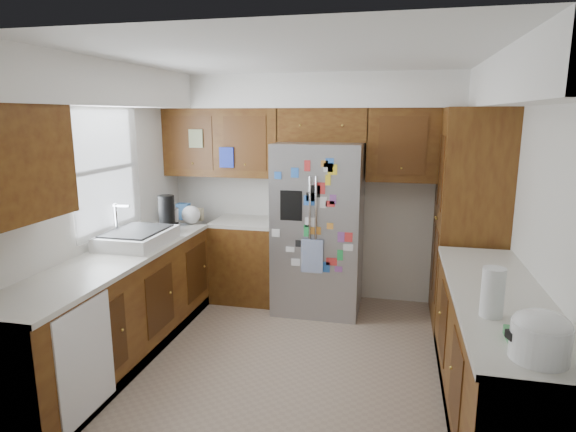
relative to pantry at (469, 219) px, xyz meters
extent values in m
plane|color=gray|center=(-1.50, -1.15, -1.07)|extent=(3.60, 3.60, 0.00)
cube|color=silver|center=(-1.50, 0.45, 0.18)|extent=(3.60, 0.04, 2.50)
cube|color=silver|center=(-3.30, -1.15, 0.18)|extent=(0.04, 3.20, 2.50)
cube|color=silver|center=(0.30, -1.15, 0.18)|extent=(0.04, 3.20, 2.50)
cube|color=silver|center=(-1.50, -2.75, 0.18)|extent=(3.60, 0.04, 2.50)
cube|color=white|center=(-1.50, -1.15, 1.43)|extent=(3.60, 3.20, 0.02)
cube|color=white|center=(-1.50, 0.26, 1.25)|extent=(3.60, 0.38, 0.35)
cube|color=white|center=(-3.11, -1.15, 1.25)|extent=(0.38, 3.20, 0.35)
cube|color=white|center=(0.11, -1.15, 1.25)|extent=(0.38, 3.20, 0.35)
cube|color=#49220E|center=(-2.63, 0.28, 0.70)|extent=(1.33, 0.34, 0.75)
cube|color=#49220E|center=(-0.36, 0.28, 0.70)|extent=(1.33, 0.34, 0.75)
cube|color=#49220E|center=(-3.13, -2.30, 0.70)|extent=(0.34, 0.85, 0.75)
cube|color=white|center=(-3.29, -1.05, 0.53)|extent=(0.02, 0.90, 1.05)
cube|color=white|center=(-3.25, -1.05, 0.53)|extent=(0.01, 1.02, 1.15)
cube|color=#2136C1|center=(-2.54, 0.09, 0.55)|extent=(0.16, 0.02, 0.22)
cube|color=beige|center=(-2.88, 0.09, 0.75)|extent=(0.16, 0.02, 0.20)
cube|color=#49220E|center=(-3.00, -1.45, -0.64)|extent=(0.60, 2.60, 0.88)
cube|color=#49220E|center=(-2.33, 0.15, -0.64)|extent=(0.75, 0.60, 0.88)
cube|color=silver|center=(-3.00, -1.45, -0.17)|extent=(0.63, 2.60, 0.04)
cube|color=silver|center=(-2.33, 0.15, -0.17)|extent=(0.75, 0.60, 0.04)
cube|color=black|center=(-3.00, -1.45, -1.02)|extent=(0.60, 2.60, 0.10)
cube|color=white|center=(-2.69, -2.30, -0.61)|extent=(0.01, 0.58, 0.80)
cube|color=#49220E|center=(0.00, -1.62, -0.64)|extent=(0.60, 2.25, 0.88)
cube|color=silver|center=(0.00, -1.62, -0.17)|extent=(0.63, 2.25, 0.04)
cube|color=black|center=(0.00, -1.62, -1.02)|extent=(0.60, 2.25, 0.10)
cube|color=#49220E|center=(0.00, 0.00, 0.00)|extent=(0.60, 0.90, 2.15)
cube|color=#9FA0A5|center=(-1.50, 0.05, -0.17)|extent=(0.90, 0.75, 1.80)
cylinder|color=silver|center=(-1.53, -0.34, -0.02)|extent=(0.02, 0.02, 0.90)
cylinder|color=silver|center=(-1.47, -0.34, -0.02)|extent=(0.02, 0.02, 0.90)
cube|color=black|center=(-1.72, -0.33, 0.12)|extent=(0.22, 0.01, 0.30)
cube|color=silver|center=(-1.50, -0.35, -0.38)|extent=(0.22, 0.01, 0.34)
cube|color=#8C4C99|center=(-1.30, -0.33, 0.20)|extent=(0.06, 0.00, 0.09)
cube|color=white|center=(-1.67, -0.33, -0.46)|extent=(0.09, 0.00, 0.07)
cube|color=#8C4C99|center=(-1.24, -0.33, -0.50)|extent=(0.08, 0.00, 0.06)
cube|color=#8C4C99|center=(-1.22, -0.33, -0.17)|extent=(0.07, 0.00, 0.10)
cube|color=green|center=(-1.22, -0.33, -0.35)|extent=(0.06, 0.00, 0.11)
cube|color=black|center=(-1.48, -0.33, 0.28)|extent=(0.11, 0.00, 0.12)
cube|color=white|center=(-1.59, -0.33, -0.43)|extent=(0.06, 0.00, 0.08)
cube|color=red|center=(-1.56, -0.33, 0.52)|extent=(0.06, 0.00, 0.11)
cube|color=white|center=(-1.88, -0.33, -0.16)|extent=(0.08, 0.00, 0.08)
cube|color=red|center=(-1.33, -0.33, 0.16)|extent=(0.09, 0.00, 0.06)
cube|color=orange|center=(-1.47, -0.33, -0.12)|extent=(0.11, 0.00, 0.08)
cube|color=blue|center=(-1.37, -0.33, -0.49)|extent=(0.10, 0.00, 0.11)
cube|color=orange|center=(-1.33, -0.33, -0.06)|extent=(0.06, 0.00, 0.06)
cube|color=white|center=(-1.40, -0.33, 0.17)|extent=(0.07, 0.00, 0.11)
cube|color=red|center=(-1.31, -0.33, -0.42)|extent=(0.11, 0.00, 0.08)
cube|color=red|center=(-1.15, -0.33, -0.16)|extent=(0.08, 0.00, 0.09)
cube|color=white|center=(-1.15, -0.33, -0.27)|extent=(0.10, 0.00, 0.07)
cube|color=yellow|center=(-1.32, -0.33, 0.49)|extent=(0.09, 0.00, 0.10)
cube|color=blue|center=(-1.85, -0.33, 0.42)|extent=(0.07, 0.00, 0.07)
cube|color=yellow|center=(-1.36, -0.33, 0.39)|extent=(0.05, 0.00, 0.10)
cube|color=red|center=(-1.44, -0.33, 0.31)|extent=(0.11, 0.00, 0.11)
cube|color=white|center=(-1.36, -0.33, 0.51)|extent=(0.09, 0.00, 0.09)
cube|color=blue|center=(-1.68, -0.33, 0.45)|extent=(0.08, 0.00, 0.10)
cube|color=green|center=(-1.56, -0.33, -0.12)|extent=(0.07, 0.00, 0.12)
cube|color=blue|center=(-1.34, -0.33, 0.56)|extent=(0.08, 0.00, 0.08)
cube|color=white|center=(-1.53, -0.33, -0.03)|extent=(0.10, 0.00, 0.10)
cube|color=black|center=(-1.65, -0.33, -0.26)|extent=(0.06, 0.00, 0.07)
cube|color=white|center=(-1.73, -0.33, -0.33)|extent=(0.09, 0.00, 0.05)
cube|color=orange|center=(-1.39, -0.33, 0.55)|extent=(0.07, 0.00, 0.06)
cube|color=blue|center=(-1.54, -0.33, 0.18)|extent=(0.11, 0.00, 0.10)
cube|color=black|center=(-1.52, -0.33, 0.22)|extent=(0.10, 0.00, 0.09)
cube|color=#49220E|center=(-1.50, 0.28, 0.90)|extent=(0.96, 0.34, 0.35)
sphere|color=#215EAB|center=(-1.79, 0.30, 1.20)|extent=(0.26, 0.26, 0.26)
cylinder|color=black|center=(-1.19, 0.31, 1.15)|extent=(0.26, 0.26, 0.15)
ellipsoid|color=#333338|center=(-1.19, 0.31, 1.22)|extent=(0.24, 0.24, 0.11)
cube|color=white|center=(-3.00, -1.05, -0.09)|extent=(0.52, 0.70, 0.12)
cube|color=black|center=(-3.00, -1.05, -0.03)|extent=(0.44, 0.60, 0.02)
cylinder|color=silver|center=(-3.20, -1.05, 0.07)|extent=(0.02, 0.02, 0.30)
cylinder|color=silver|center=(-3.14, -1.05, 0.20)|extent=(0.16, 0.02, 0.02)
cube|color=yellow|center=(-2.81, -1.24, -0.13)|extent=(0.10, 0.18, 0.04)
cube|color=black|center=(-2.93, -0.58, -0.10)|extent=(0.18, 0.14, 0.10)
cylinder|color=black|center=(-2.93, -0.58, 0.09)|extent=(0.16, 0.16, 0.28)
cylinder|color=#9FA0A5|center=(-3.00, -0.34, -0.05)|extent=(0.14, 0.14, 0.20)
sphere|color=white|center=(-2.87, -0.16, -0.05)|extent=(0.20, 0.20, 0.20)
cube|color=#3F72B2|center=(-3.05, 0.05, -0.06)|extent=(0.14, 0.10, 0.18)
cube|color=#BFB28C|center=(-2.86, 0.01, -0.08)|extent=(0.10, 0.08, 0.14)
cylinder|color=white|center=(-2.97, -0.68, -0.10)|extent=(0.08, 0.08, 0.11)
cylinder|color=white|center=(0.00, -2.53, -0.06)|extent=(0.28, 0.28, 0.18)
ellipsoid|color=white|center=(0.00, -2.53, 0.03)|extent=(0.27, 0.27, 0.12)
cube|color=black|center=(-0.13, -2.53, -0.04)|extent=(0.04, 0.06, 0.04)
cylinder|color=white|center=(-0.13, -2.04, -0.01)|extent=(0.13, 0.13, 0.30)
camera|label=1|loc=(-0.71, -4.89, 1.01)|focal=30.00mm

